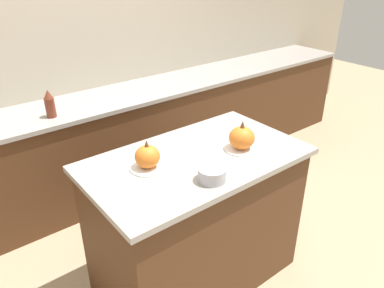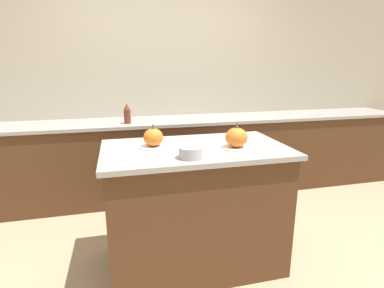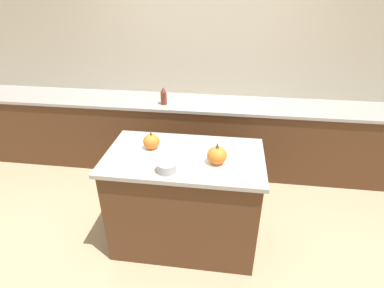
{
  "view_description": "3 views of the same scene",
  "coord_description": "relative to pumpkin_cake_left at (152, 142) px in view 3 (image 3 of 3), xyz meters",
  "views": [
    {
      "loc": [
        -1.21,
        -1.5,
        2.03
      ],
      "look_at": [
        -0.05,
        -0.02,
        1.06
      ],
      "focal_mm": 35.0,
      "sensor_mm": 36.0,
      "label": 1
    },
    {
      "loc": [
        -0.52,
        -2.01,
        1.52
      ],
      "look_at": [
        -0.02,
        0.0,
        0.97
      ],
      "focal_mm": 28.0,
      "sensor_mm": 36.0,
      "label": 2
    },
    {
      "loc": [
        0.35,
        -2.11,
        2.23
      ],
      "look_at": [
        0.06,
        0.03,
        1.05
      ],
      "focal_mm": 28.0,
      "sensor_mm": 36.0,
      "label": 3
    }
  ],
  "objects": [
    {
      "name": "bottle_tall",
      "position": [
        -0.14,
        1.13,
        0.0
      ],
      "size": [
        0.07,
        0.07,
        0.21
      ],
      "color": "maroon",
      "rests_on": "back_counter"
    },
    {
      "name": "wall_back",
      "position": [
        0.29,
        1.58,
        0.24
      ],
      "size": [
        8.0,
        0.06,
        2.5
      ],
      "color": "#B2A893",
      "rests_on": "ground_plane"
    },
    {
      "name": "mixing_bowl",
      "position": [
        0.2,
        -0.32,
        -0.03
      ],
      "size": [
        0.15,
        0.15,
        0.07
      ],
      "color": "#ADADB2",
      "rests_on": "kitchen_island"
    },
    {
      "name": "pumpkin_cake_left",
      "position": [
        0.0,
        0.0,
        0.0
      ],
      "size": [
        0.21,
        0.21,
        0.17
      ],
      "color": "white",
      "rests_on": "kitchen_island"
    },
    {
      "name": "pumpkin_cake_right",
      "position": [
        0.57,
        -0.16,
        0.01
      ],
      "size": [
        0.21,
        0.21,
        0.19
      ],
      "color": "white",
      "rests_on": "kitchen_island"
    },
    {
      "name": "ground_plane",
      "position": [
        0.29,
        -0.07,
        -1.01
      ],
      "size": [
        12.0,
        12.0,
        0.0
      ],
      "primitive_type": "plane",
      "color": "tan"
    },
    {
      "name": "back_counter",
      "position": [
        0.29,
        1.25,
        -0.55
      ],
      "size": [
        6.0,
        0.6,
        0.92
      ],
      "color": "#4C2D19",
      "rests_on": "ground_plane"
    },
    {
      "name": "kitchen_island",
      "position": [
        0.29,
        -0.07,
        -0.54
      ],
      "size": [
        1.33,
        0.77,
        0.95
      ],
      "color": "#4C2D19",
      "rests_on": "ground_plane"
    }
  ]
}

